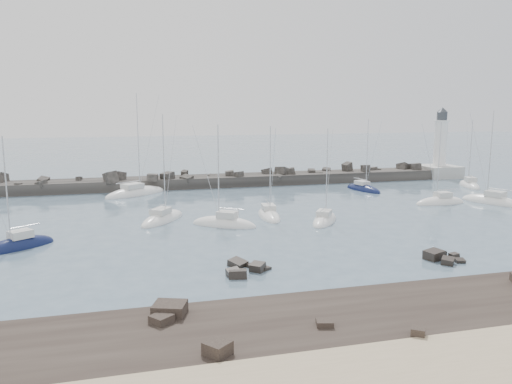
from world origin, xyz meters
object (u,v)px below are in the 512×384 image
sailboat_2 (163,220)px  sailboat_3 (135,194)px  sailboat_1 (18,247)px  sailboat_8 (440,203)px  sailboat_7 (363,189)px  sailboat_4 (224,225)px  sailboat_5 (269,216)px  sailboat_9 (492,202)px  sailboat_11 (469,186)px  lighthouse (439,162)px  sailboat_6 (325,221)px

sailboat_2 → sailboat_3: size_ratio=0.81×
sailboat_1 → sailboat_8: sailboat_8 is taller
sailboat_3 → sailboat_7: 37.81m
sailboat_1 → sailboat_4: bearing=11.0°
sailboat_1 → sailboat_8: size_ratio=0.96×
sailboat_7 → sailboat_8: (5.36, -13.83, 0.02)m
sailboat_2 → sailboat_5: sailboat_2 is taller
sailboat_9 → sailboat_11: 15.75m
sailboat_2 → sailboat_7: sailboat_2 is taller
lighthouse → sailboat_1: lighthouse is taller
sailboat_3 → sailboat_5: size_ratio=1.38×
sailboat_8 → sailboat_11: size_ratio=1.00×
sailboat_11 → sailboat_8: bearing=-139.2°
sailboat_5 → sailboat_7: (21.25, 16.03, -0.00)m
sailboat_3 → sailboat_9: (50.41, -20.53, 0.01)m
sailboat_4 → sailboat_9: 40.87m
sailboat_9 → sailboat_11: sailboat_9 is taller
sailboat_5 → sailboat_8: bearing=4.7°
lighthouse → sailboat_11: bearing=-100.4°
sailboat_5 → sailboat_3: bearing=127.3°
sailboat_7 → sailboat_1: bearing=-154.5°
sailboat_3 → sailboat_6: sailboat_3 is taller
sailboat_5 → sailboat_7: size_ratio=0.97×
sailboat_4 → sailboat_6: (12.31, -1.03, -0.02)m
sailboat_1 → sailboat_2: 17.26m
sailboat_8 → sailboat_11: bearing=40.8°
sailboat_5 → sailboat_8: size_ratio=0.98×
sailboat_4 → sailboat_11: size_ratio=1.02×
sailboat_7 → sailboat_2: bearing=-156.8°
sailboat_3 → sailboat_6: bearing=-49.3°
sailboat_11 → sailboat_5: bearing=-160.2°
lighthouse → sailboat_5: (-43.50, -27.26, -2.96)m
sailboat_11 → sailboat_2: bearing=-166.0°
sailboat_1 → sailboat_11: bearing=17.9°
sailboat_1 → sailboat_3: bearing=67.4°
sailboat_8 → sailboat_5: bearing=-175.3°
sailboat_9 → sailboat_7: bearing=130.2°
sailboat_2 → sailboat_5: (13.35, -1.23, -0.00)m
sailboat_4 → sailboat_9: sailboat_9 is taller
sailboat_5 → sailboat_11: 43.81m
sailboat_1 → sailboat_9: bearing=7.5°
sailboat_6 → sailboat_8: size_ratio=0.96×
sailboat_3 → sailboat_6: size_ratio=1.40×
sailboat_2 → sailboat_5: bearing=-5.2°
sailboat_1 → sailboat_11: (69.44, 22.37, -0.01)m
sailboat_2 → sailboat_5: size_ratio=1.12×
lighthouse → sailboat_8: (-16.89, -25.05, -2.94)m
sailboat_3 → sailboat_7: (37.45, -5.21, -0.01)m
sailboat_7 → sailboat_8: 14.83m
sailboat_4 → sailboat_3: bearing=111.6°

